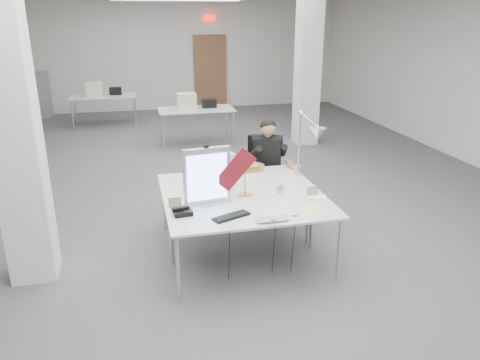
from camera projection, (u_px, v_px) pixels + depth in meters
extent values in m
cube|color=#474749|center=(212.00, 193.00, 7.47)|extent=(10.00, 14.00, 0.02)
cube|color=silver|center=(168.00, 53.00, 13.34)|extent=(10.00, 0.02, 3.20)
cube|color=white|center=(14.00, 132.00, 4.59)|extent=(0.45, 0.45, 3.20)
cube|color=white|center=(308.00, 68.00, 9.75)|extent=(0.45, 0.45, 3.20)
cube|color=brown|center=(210.00, 72.00, 13.72)|extent=(0.95, 0.08, 2.10)
cube|color=red|center=(209.00, 18.00, 13.18)|extent=(0.32, 0.06, 0.16)
cube|color=silver|center=(253.00, 210.00, 4.92)|extent=(1.80, 0.90, 0.02)
cube|color=silver|center=(234.00, 182.00, 5.75)|extent=(1.80, 0.90, 0.02)
cube|color=silver|center=(196.00, 109.00, 10.00)|extent=(1.60, 0.80, 0.02)
cube|color=silver|center=(103.00, 96.00, 11.58)|extent=(1.60, 0.80, 0.02)
cube|color=gray|center=(41.00, 95.00, 12.59)|extent=(0.45, 0.55, 1.20)
cube|color=silver|center=(207.00, 176.00, 4.95)|extent=(0.51, 0.12, 0.63)
cube|color=maroon|center=(236.00, 170.00, 4.96)|extent=(0.45, 0.08, 0.49)
cube|color=black|center=(231.00, 216.00, 4.72)|extent=(0.42, 0.27, 0.02)
imported|color=#BCBBC0|center=(274.00, 222.00, 4.59)|extent=(0.34, 0.22, 0.03)
ellipsoid|color=silver|center=(295.00, 214.00, 4.75)|extent=(0.10, 0.08, 0.03)
cube|color=black|center=(183.00, 212.00, 4.78)|extent=(0.20, 0.19, 0.05)
cube|color=#AB8D49|center=(175.00, 202.00, 4.95)|extent=(0.13, 0.04, 0.10)
cube|color=#A97349|center=(312.00, 191.00, 5.28)|extent=(0.12, 0.03, 0.10)
cylinder|color=#B5B6BA|center=(281.00, 188.00, 5.37)|extent=(0.12, 0.07, 0.11)
cube|color=silver|center=(314.00, 211.00, 4.86)|extent=(0.23, 0.32, 0.01)
cube|color=#E1D686|center=(315.00, 209.00, 4.91)|extent=(0.24, 0.31, 0.01)
cube|color=white|center=(317.00, 197.00, 5.24)|extent=(0.24, 0.21, 0.01)
cube|color=beige|center=(213.00, 168.00, 5.60)|extent=(0.49, 0.47, 0.39)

